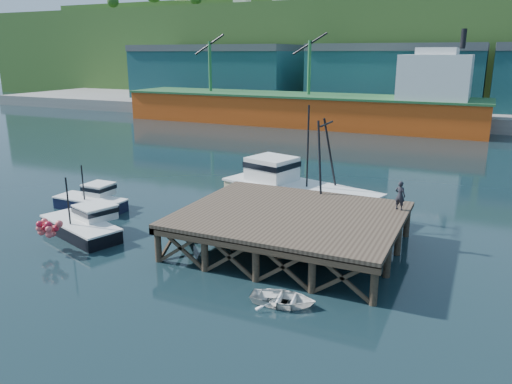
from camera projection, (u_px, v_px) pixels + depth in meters
The scene contains 12 objects.
ground at pixel (207, 234), 30.65m from camera, with size 300.00×300.00×0.00m, color black.
wharf at pixel (290, 217), 27.75m from camera, with size 12.00×10.00×2.62m.
far_quay at pixel (398, 108), 91.61m from camera, with size 160.00×40.00×2.00m, color gray.
warehouse_left at pixel (218, 75), 99.85m from camera, with size 32.00×16.00×9.00m, color #18444F.
warehouse_mid at pixel (396, 78), 85.76m from camera, with size 28.00×16.00×9.00m, color #18444F.
cargo_ship at pixel (318, 104), 75.15m from camera, with size 55.50×10.00×13.75m.
hillside at pixel (424, 52), 115.16m from camera, with size 220.00×50.00×22.00m, color #2D511E.
boat_navy at pixel (93, 200), 35.41m from camera, with size 5.35×2.86×3.33m.
boat_black at pixel (84, 224), 30.32m from camera, with size 6.48×5.38×3.76m.
trawler at pixel (296, 190), 34.54m from camera, with size 11.77×6.84×7.44m.
dinghy at pixel (283, 299), 21.95m from camera, with size 2.07×2.89×0.60m, color white.
dockworker at pixel (400, 196), 28.16m from camera, with size 0.61×0.40×1.67m, color black.
Camera 1 is at (14.81, -24.91, 10.74)m, focal length 35.00 mm.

